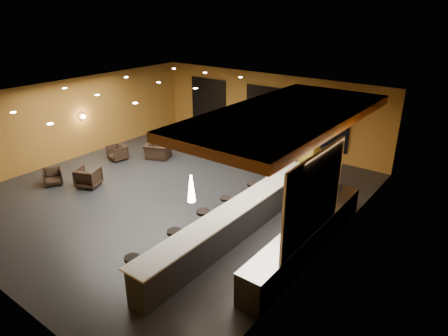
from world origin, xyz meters
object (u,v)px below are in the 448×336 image
Objects in this scene: column at (310,141)px; staff_b at (329,187)px; bar_stool_3 at (226,205)px; prep_counter at (307,238)px; pendant_0 at (191,188)px; armchair_a at (53,177)px; bar_counter at (238,221)px; armchair_d at (158,151)px; bar_stool_0 at (133,267)px; pendant_1 at (249,158)px; staff_c at (323,191)px; pendant_2 at (290,137)px; bar_stool_1 at (175,240)px; bar_stool_2 at (203,220)px; armchair_c at (117,153)px; staff_a at (312,189)px; bar_stool_5 at (273,176)px; armchair_b at (88,177)px; bar_stool_4 at (253,191)px.

staff_b is (1.52, -1.62, -0.84)m from column.
prep_counter is at bearing -2.90° from bar_stool_3.
pendant_0 is 8.11m from armchair_a.
staff_b is at bearing 63.01° from bar_counter.
armchair_d is 1.30× the size of bar_stool_0.
pendant_1 is 0.41× the size of staff_c.
prep_counter is 8.57× the size of pendant_2.
bar_counter reaches higher than bar_stool_1.
pendant_0 reaches higher than prep_counter.
prep_counter reaches higher than armchair_d.
pendant_0 reaches higher than armchair_a.
pendant_2 reaches higher than bar_stool_2.
bar_stool_3 is (-0.94, 0.15, -1.87)m from pendant_1.
column reaches higher than staff_c.
pendant_1 is at bearing -90.00° from pendant_2.
staff_b is 9.48m from armchair_c.
bar_stool_2 is (-0.82, -1.11, -1.80)m from pendant_1.
prep_counter is (2.00, 0.50, -0.07)m from bar_counter.
pendant_2 reaches higher than staff_b.
staff_a is at bearing 44.51° from bar_stool_3.
staff_b is 2.64× the size of armchair_a.
pendant_1 reaches higher than armchair_c.
staff_c is (0.33, 0.10, -0.01)m from staff_a.
bar_stool_5 is at bearing -26.60° from armchair_a.
pendant_0 is 1.00× the size of pendant_2.
armchair_c is 0.85× the size of bar_stool_2.
bar_stool_1 is at bearing 88.98° from bar_stool_0.
bar_stool_0 is (-0.77, -1.37, -1.83)m from pendant_0.
bar_stool_0 is at bearing -95.51° from column.
armchair_a is 0.82× the size of bar_stool_1.
bar_stool_0 is at bearing -131.23° from staff_a.
pendant_2 is (-2.00, 2.50, 1.92)m from prep_counter.
armchair_b is 3.67m from armchair_d.
bar_stool_0 is at bearing -90.40° from bar_stool_4.
armchair_b reaches higher than armchair_a.
staff_b is 5.41m from bar_stool_1.
pendant_2 is at bearing 15.45° from armchair_c.
pendant_2 is at bearing -32.59° from armchair_a.
pendant_1 is 0.96× the size of armchair_c.
bar_stool_1 is 1.30m from bar_stool_2.
bar_stool_0 is 0.94× the size of bar_stool_2.
armchair_d is (-6.59, 5.12, -2.01)m from pendant_0.
staff_a is (1.10, 4.66, -1.50)m from pendant_0.
bar_stool_1 is 1.02× the size of bar_stool_4.
prep_counter is at bearing 41.38° from bar_stool_1.
pendant_2 is 2.09m from staff_b.
pendant_0 reaches higher than staff_a.
pendant_1 and pendant_2 have the same top height.
bar_counter is 7.92m from armchair_a.
bar_stool_4 is (7.08, 3.20, 0.22)m from armchair_a.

